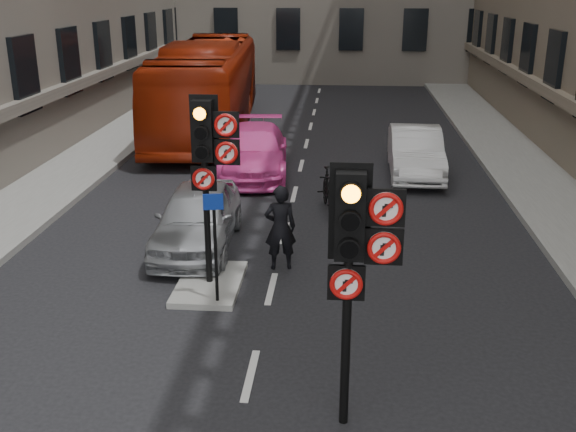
% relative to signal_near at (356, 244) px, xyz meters
% --- Properties ---
extents(pavement_left, '(3.00, 50.00, 0.16)m').
position_rel_signal_near_xyz_m(pavement_left, '(-8.69, 11.01, -2.50)').
color(pavement_left, gray).
rests_on(pavement_left, ground).
extents(pavement_right, '(3.00, 50.00, 0.16)m').
position_rel_signal_near_xyz_m(pavement_right, '(5.71, 11.01, -2.50)').
color(pavement_right, gray).
rests_on(pavement_right, ground).
extents(centre_island, '(1.20, 2.00, 0.12)m').
position_rel_signal_near_xyz_m(centre_island, '(-2.69, 4.01, -2.52)').
color(centre_island, gray).
rests_on(centre_island, ground).
extents(signal_near, '(0.91, 0.40, 3.58)m').
position_rel_signal_near_xyz_m(signal_near, '(0.00, 0.00, 0.00)').
color(signal_near, black).
rests_on(signal_near, ground).
extents(signal_far, '(0.91, 0.40, 3.58)m').
position_rel_signal_near_xyz_m(signal_far, '(-2.60, 4.00, 0.12)').
color(signal_far, black).
rests_on(signal_far, centre_island).
extents(car_silver, '(1.77, 4.12, 1.39)m').
position_rel_signal_near_xyz_m(car_silver, '(-3.33, 6.01, -1.89)').
color(car_silver, '#A3A6AB').
rests_on(car_silver, ground).
extents(car_white, '(1.57, 4.31, 1.41)m').
position_rel_signal_near_xyz_m(car_white, '(2.00, 12.27, -1.88)').
color(car_white, silver).
rests_on(car_white, ground).
extents(car_pink, '(2.38, 5.00, 1.41)m').
position_rel_signal_near_xyz_m(car_pink, '(-2.85, 12.01, -1.88)').
color(car_pink, '#F247A8').
rests_on(car_pink, ground).
extents(bus_red, '(3.68, 12.43, 3.42)m').
position_rel_signal_near_xyz_m(bus_red, '(-5.37, 17.73, -0.87)').
color(bus_red, maroon).
rests_on(bus_red, ground).
extents(motorcycle, '(0.78, 1.89, 1.10)m').
position_rel_signal_near_xyz_m(motorcycle, '(-0.53, 8.65, -2.03)').
color(motorcycle, black).
rests_on(motorcycle, ground).
extents(motorcyclist, '(0.72, 0.54, 1.77)m').
position_rel_signal_near_xyz_m(motorcyclist, '(-1.40, 5.01, -1.70)').
color(motorcyclist, black).
rests_on(motorcyclist, ground).
extents(info_sign, '(0.35, 0.13, 2.04)m').
position_rel_signal_near_xyz_m(info_sign, '(-2.39, 3.19, -1.15)').
color(info_sign, black).
rests_on(info_sign, centre_island).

